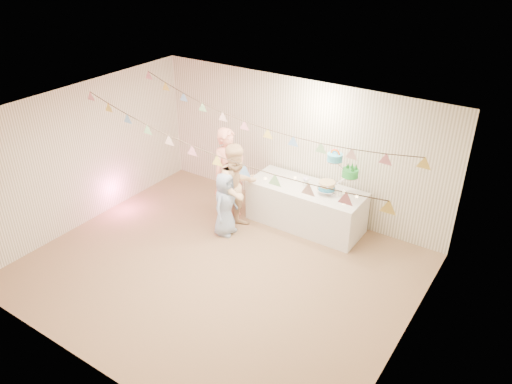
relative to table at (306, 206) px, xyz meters
The scene contains 25 objects.
floor 2.11m from the table, 104.09° to the right, with size 6.00×6.00×0.00m, color #816146.
ceiling 3.02m from the table, 104.09° to the right, with size 6.00×6.00×0.00m, color silver.
back_wall 1.15m from the table, 135.55° to the left, with size 6.00×6.00×0.00m, color silver.
front_wall 4.62m from the table, 96.38° to the right, with size 6.00×6.00×0.00m, color silver.
left_wall 4.14m from the table, 150.21° to the right, with size 5.00×5.00×0.00m, color silver.
right_wall 3.33m from the table, 38.78° to the right, with size 5.00×5.00×0.00m, color silver.
table is the anchor object (origin of this frame).
cake_stand 0.93m from the table, ahead, with size 0.71×0.42×0.80m, color silver, non-canonical shape.
cake_bottom 0.59m from the table, ahead, with size 0.31×0.31×0.15m, color teal, non-canonical shape.
cake_middle 1.03m from the table, 10.86° to the left, with size 0.27×0.27×0.22m, color green, non-canonical shape.
cake_top_tier 1.09m from the table, ahead, with size 0.25×0.25×0.19m, color #3EA7C5, non-canonical shape.
platter 0.70m from the table, behind, with size 0.32×0.32×0.02m, color white.
posy 0.44m from the table, 135.64° to the left, with size 0.14×0.14×0.16m, color white, non-canonical shape.
person_adult_a 1.55m from the table, 159.13° to the right, with size 0.65×0.43×1.79m, color #F79881.
person_adult_b 1.34m from the table, 141.95° to the right, with size 0.81×0.63×1.67m, color #E2B88B.
person_child 1.51m from the table, 135.56° to the right, with size 0.59×0.38×1.21m, color #8DA4C7.
bunting_back 2.21m from the table, 119.07° to the right, with size 5.60×1.10×0.40m, color pink, non-canonical shape.
bunting_front 2.97m from the table, 102.86° to the right, with size 5.60×0.90×0.36m, color #72A5E5, non-canonical shape.
tealight_0 0.91m from the table, 169.38° to the right, with size 0.04×0.04×0.03m, color #FFD88C.
tealight_1 0.57m from the table, 152.78° to the left, with size 0.04×0.04×0.03m, color #FFD88C.
tealight_2 0.48m from the table, 65.56° to the right, with size 0.04×0.04×0.03m, color #FFD88C.
tealight_3 0.58m from the table, 32.15° to the left, with size 0.04×0.04×0.03m, color #FFD88C.
tealight_4 0.94m from the table, 12.38° to the right, with size 0.04×0.04×0.03m, color #FFD88C.
tealight_5 1.00m from the table, ahead, with size 0.04×0.04×0.03m, color #FFD88C.
tealight_6 0.78m from the table, 15.31° to the left, with size 0.04×0.04×0.03m, color #FFD88C.
Camera 1 is at (4.14, -5.12, 5.02)m, focal length 35.00 mm.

